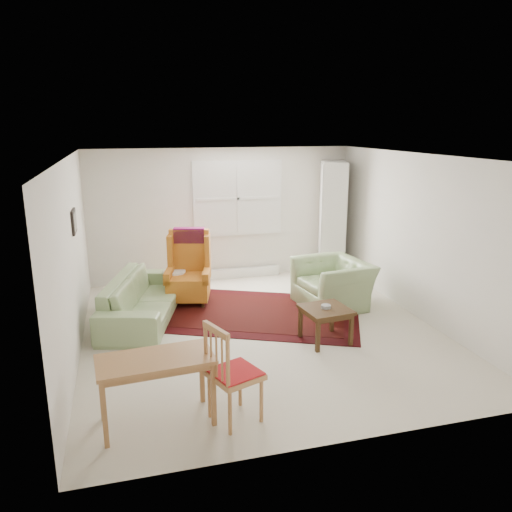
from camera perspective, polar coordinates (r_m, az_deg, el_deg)
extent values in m
cube|color=beige|center=(7.35, 0.62, -8.52)|extent=(5.00, 5.50, 0.01)
cube|color=white|center=(6.76, 0.68, 11.33)|extent=(5.00, 5.50, 0.01)
cube|color=silver|center=(9.57, -3.86, 4.77)|extent=(5.00, 0.04, 2.50)
cube|color=silver|center=(4.49, 10.34, -7.11)|extent=(5.00, 0.04, 2.50)
cube|color=silver|center=(6.73, -20.28, -0.40)|extent=(0.04, 5.50, 2.50)
cube|color=silver|center=(7.99, 18.18, 2.06)|extent=(0.04, 5.50, 2.50)
cube|color=white|center=(9.57, -2.10, 6.61)|extent=(1.72, 0.06, 1.42)
cube|color=white|center=(9.57, -2.10, 6.60)|extent=(1.60, 0.02, 1.30)
cube|color=silver|center=(9.82, -1.94, -1.90)|extent=(1.60, 0.12, 0.18)
cube|color=black|center=(7.13, -20.09, 3.73)|extent=(0.03, 0.42, 0.32)
cube|color=#9D7C48|center=(7.13, -19.97, 3.74)|extent=(0.01, 0.34, 0.24)
imported|color=#86A06A|center=(7.82, -12.81, -3.83)|extent=(1.48, 2.44, 0.92)
imported|color=#86A06A|center=(8.29, 8.79, -2.62)|extent=(1.18, 1.30, 0.91)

